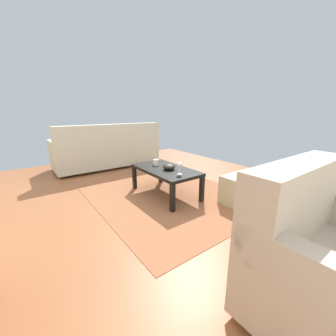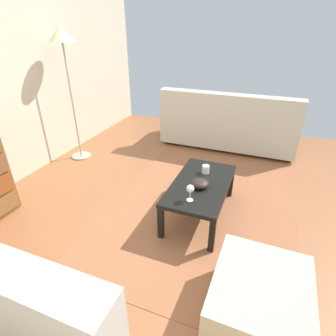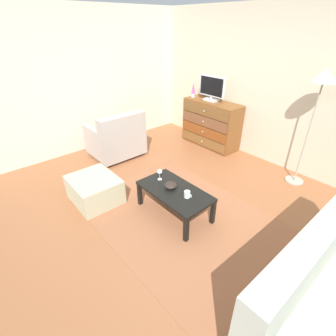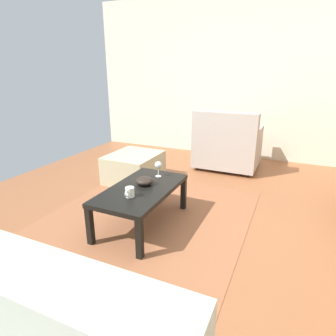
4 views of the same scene
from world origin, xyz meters
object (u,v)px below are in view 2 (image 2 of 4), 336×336
mug (206,169)px  standing_lamp (63,48)px  bowl_decorative (200,183)px  ottoman (259,302)px  wine_glass (190,189)px  couch_large (228,125)px  coffee_table (201,187)px

mug → standing_lamp: (0.48, 2.01, 1.07)m
bowl_decorative → ottoman: size_ratio=0.24×
mug → ottoman: size_ratio=0.16×
wine_glass → couch_large: 2.24m
wine_glass → mug: 0.54m
wine_glass → ottoman: bearing=-133.7°
coffee_table → standing_lamp: 2.43m
bowl_decorative → ottoman: bearing=-143.8°
coffee_table → bowl_decorative: bearing=-174.2°
couch_large → standing_lamp: bearing=122.0°
coffee_table → bowl_decorative: 0.11m
coffee_table → bowl_decorative: size_ratio=5.92×
mug → ottoman: 1.39m
mug → couch_large: size_ratio=0.06×
ottoman → mug: bearing=29.6°
coffee_table → ottoman: coffee_table is taller
wine_glass → couch_large: bearing=1.5°
mug → bowl_decorative: 0.29m
couch_large → ottoman: size_ratio=2.91×
coffee_table → standing_lamp: bearing=71.0°
standing_lamp → wine_glass: bearing=-116.9°
coffee_table → couch_large: couch_large is taller
mug → ottoman: (-1.19, -0.67, -0.24)m
wine_glass → bowl_decorative: 0.26m
couch_large → standing_lamp: 2.57m
mug → couch_large: couch_large is taller
mug → bowl_decorative: bearing=-176.5°
mug → wine_glass: bearing=179.6°
wine_glass → ottoman: wine_glass is taller
wine_glass → standing_lamp: size_ratio=0.09×
coffee_table → mug: mug is taller
bowl_decorative → ottoman: 1.14m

